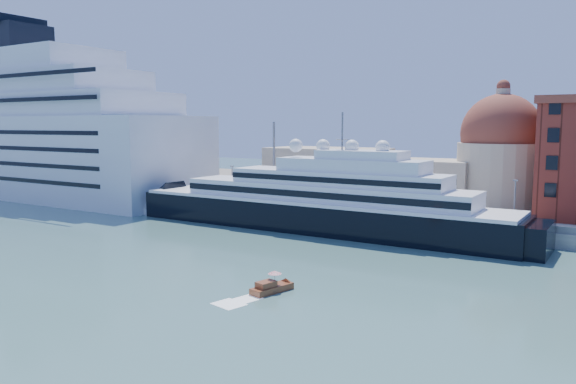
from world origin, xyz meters
The scene contains 9 objects.
ground centered at (0.00, 0.00, 0.00)m, with size 400.00×400.00×0.00m, color #3A6462.
quay centered at (0.00, 34.00, 1.25)m, with size 180.00×10.00×2.50m, color gray.
land centered at (0.00, 75.00, 1.00)m, with size 260.00×72.00×2.00m, color slate.
quay_fence centered at (0.00, 29.50, 3.10)m, with size 180.00×0.10×1.20m, color slate.
superyacht centered at (-6.80, 23.00, 4.47)m, with size 86.59×12.00×25.88m.
service_barge centered at (-46.26, 20.88, 0.80)m, with size 12.97×7.55×2.77m.
water_taxi centered at (11.05, -14.69, 0.64)m, with size 3.12×5.90×2.67m.
church centered at (6.39, 57.72, 10.91)m, with size 66.00×18.00×25.50m.
lamp_posts centered at (-12.67, 32.27, 9.84)m, with size 120.80×2.40×18.00m.
Camera 1 is at (47.28, -68.80, 19.94)m, focal length 35.00 mm.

